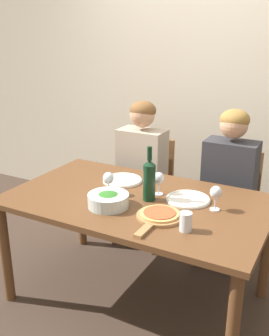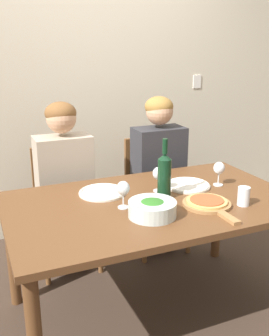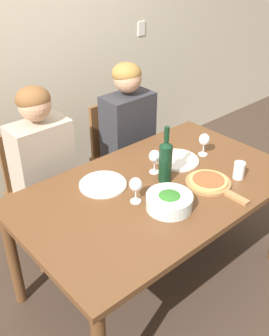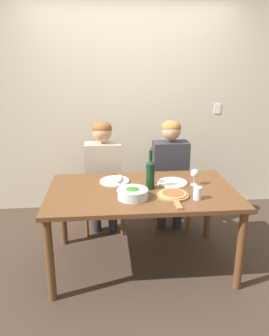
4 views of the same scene
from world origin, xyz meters
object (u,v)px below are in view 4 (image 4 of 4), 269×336
object	(u,v)px
person_woman	(103,167)
chair_right	(168,184)
pizza_on_board	(173,195)
chair_left	(104,186)
water_tumbler	(197,193)
wine_glass_centre	(151,173)
dinner_plate_left	(115,181)
wine_glass_right	(195,174)
dinner_plate_right	(172,183)
wine_bottle	(150,174)
broccoli_bowl	(133,194)
wine_glass_left	(120,180)
person_man	(170,165)

from	to	relation	value
person_woman	chair_right	bearing A→B (deg)	8.36
chair_right	pizza_on_board	world-z (taller)	chair_right
chair_left	pizza_on_board	size ratio (longest dim) A/B	2.17
pizza_on_board	water_tumbler	world-z (taller)	water_tumbler
chair_left	pizza_on_board	distance (m)	1.18
wine_glass_centre	water_tumbler	bearing A→B (deg)	-48.48
dinner_plate_left	water_tumbler	distance (m)	0.80
pizza_on_board	wine_glass_centre	world-z (taller)	wine_glass_centre
person_woman	wine_glass_right	size ratio (longest dim) A/B	8.08
dinner_plate_right	water_tumbler	distance (m)	0.40
pizza_on_board	chair_right	bearing A→B (deg)	81.17
chair_left	wine_bottle	bearing A→B (deg)	-62.59
person_woman	dinner_plate_left	distance (m)	0.50
chair_left	chair_right	distance (m)	0.73
chair_right	broccoli_bowl	distance (m)	1.15
wine_bottle	broccoli_bowl	bearing A→B (deg)	-130.15
broccoli_bowl	person_woman	bearing A→B (deg)	105.14
dinner_plate_right	wine_glass_left	world-z (taller)	wine_glass_left
broccoli_bowl	dinner_plate_right	distance (m)	0.50
dinner_plate_right	wine_glass_right	xyz separation A→B (m)	(0.19, -0.05, 0.10)
chair_left	pizza_on_board	xyz separation A→B (m)	(0.57, -1.00, 0.28)
broccoli_bowl	water_tumbler	world-z (taller)	water_tumbler
wine_glass_centre	dinner_plate_right	bearing A→B (deg)	-0.05
water_tumbler	wine_glass_right	bearing A→B (deg)	79.48
person_woman	wine_glass_centre	bearing A→B (deg)	-53.63
chair_right	wine_bottle	bearing A→B (deg)	-111.78
person_woman	dinner_plate_right	xyz separation A→B (m)	(0.63, -0.58, 0.02)
wine_bottle	dinner_plate_left	size ratio (longest dim) A/B	1.25
chair_right	broccoli_bowl	bearing A→B (deg)	-116.10
person_woman	dinner_plate_right	size ratio (longest dim) A/B	4.43
dinner_plate_left	chair_right	bearing A→B (deg)	43.82
broccoli_bowl	chair_left	bearing A→B (deg)	103.57
water_tumbler	pizza_on_board	bearing A→B (deg)	160.76
chair_left	person_woman	distance (m)	0.28
wine_bottle	dinner_plate_right	world-z (taller)	wine_bottle
person_man	broccoli_bowl	world-z (taller)	person_man
wine_bottle	dinner_plate_right	xyz separation A→B (m)	(0.22, 0.11, -0.13)
person_woman	wine_glass_left	xyz separation A→B (m)	(0.14, -0.73, 0.11)
wine_glass_centre	person_woman	bearing A→B (deg)	126.37
person_man	water_tumbler	distance (m)	0.96
broccoli_bowl	dinner_plate_right	world-z (taller)	broccoli_bowl
broccoli_bowl	dinner_plate_right	bearing A→B (deg)	38.29
water_tumbler	broccoli_bowl	bearing A→B (deg)	172.81
person_woman	broccoli_bowl	bearing A→B (deg)	-74.86
wine_bottle	broccoli_bowl	xyz separation A→B (m)	(-0.17, -0.20, -0.10)
chair_right	broccoli_bowl	world-z (taller)	chair_right
broccoli_bowl	wine_glass_centre	bearing A→B (deg)	58.68
wine_bottle	dinner_plate_left	world-z (taller)	wine_bottle
dinner_plate_left	person_man	bearing A→B (deg)	38.21
wine_glass_right	broccoli_bowl	bearing A→B (deg)	-156.17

